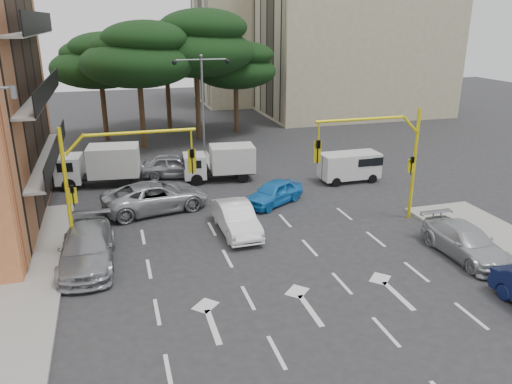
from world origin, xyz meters
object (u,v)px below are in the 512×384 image
at_px(car_white_hatch, 236,218).
at_px(box_truck_a, 99,166).
at_px(car_blue_compact, 274,193).
at_px(car_silver_parked, 466,242).
at_px(box_truck_b, 220,163).
at_px(car_silver_wagon, 87,248).
at_px(street_lamp_center, 202,90).
at_px(car_silver_cross_a, 156,196).
at_px(van_white, 349,167).
at_px(car_silver_cross_b, 175,166).
at_px(signal_mast_right, 385,151).
at_px(signal_mast_left, 109,173).

height_order(car_white_hatch, box_truck_a, box_truck_a).
height_order(car_blue_compact, box_truck_a, box_truck_a).
relative_size(car_silver_parked, box_truck_b, 1.03).
bearing_deg(car_silver_wagon, street_lamp_center, 64.24).
bearing_deg(box_truck_a, car_white_hatch, -139.60).
relative_size(car_silver_cross_a, van_white, 1.51).
relative_size(car_white_hatch, car_silver_cross_b, 0.97).
xyz_separation_m(street_lamp_center, car_silver_cross_b, (-2.61, -3.00, -4.63)).
bearing_deg(van_white, car_blue_compact, -66.56).
distance_m(car_silver_cross_b, box_truck_b, 3.19).
bearing_deg(box_truck_b, car_silver_parked, -144.71).
bearing_deg(box_truck_a, car_silver_parked, -127.53).
bearing_deg(car_silver_cross_b, car_silver_cross_a, 176.38).
bearing_deg(car_silver_cross_a, street_lamp_center, -38.26).
xyz_separation_m(signal_mast_right, car_white_hatch, (-7.69, 0.76, -3.13)).
xyz_separation_m(signal_mast_right, street_lamp_center, (-6.80, 14.01, 1.54)).
bearing_deg(car_silver_wagon, van_white, 27.79).
bearing_deg(car_silver_parked, car_silver_cross_a, 142.48).
bearing_deg(car_blue_compact, box_truck_b, 168.63).
height_order(car_silver_cross_a, car_silver_cross_b, car_silver_cross_a).
distance_m(street_lamp_center, van_white, 11.88).
relative_size(signal_mast_left, box_truck_a, 1.14).
bearing_deg(car_white_hatch, car_silver_wagon, -168.50).
height_order(car_silver_cross_b, van_white, van_white).
height_order(car_silver_wagon, box_truck_b, box_truck_b).
bearing_deg(car_white_hatch, signal_mast_left, -173.90).
relative_size(street_lamp_center, car_silver_cross_a, 1.31).
bearing_deg(street_lamp_center, car_white_hatch, -93.82).
bearing_deg(car_silver_cross_a, signal_mast_right, -125.92).
relative_size(signal_mast_left, car_silver_wagon, 1.08).
bearing_deg(car_silver_cross_a, car_silver_cross_b, -29.03).
bearing_deg(car_silver_cross_b, car_silver_parked, -131.44).
xyz_separation_m(signal_mast_right, car_silver_cross_b, (-9.41, 11.01, -3.08)).
distance_m(car_white_hatch, box_truck_b, 8.82).
height_order(car_blue_compact, box_truck_b, box_truck_b).
bearing_deg(car_white_hatch, car_blue_compact, 46.35).
xyz_separation_m(car_white_hatch, van_white, (9.28, 6.12, 0.23)).
distance_m(signal_mast_right, car_silver_parked, 5.97).
height_order(car_silver_parked, box_truck_a, box_truck_a).
distance_m(car_blue_compact, car_silver_wagon, 11.39).
distance_m(car_white_hatch, car_silver_cross_b, 10.39).
bearing_deg(box_truck_b, signal_mast_left, 148.95).
xyz_separation_m(street_lamp_center, car_silver_wagon, (-8.00, -14.85, -4.62)).
bearing_deg(car_silver_cross_a, car_blue_compact, -109.19).
distance_m(car_blue_compact, car_silver_cross_b, 8.38).
height_order(signal_mast_right, car_silver_wagon, signal_mast_right).
bearing_deg(van_white, box_truck_a, -103.43).
relative_size(street_lamp_center, van_white, 1.99).
xyz_separation_m(street_lamp_center, car_white_hatch, (-0.88, -13.24, -4.68)).
bearing_deg(signal_mast_left, van_white, 24.37).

